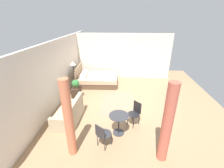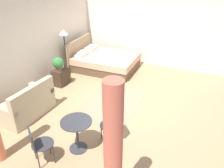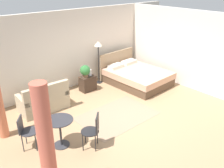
% 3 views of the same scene
% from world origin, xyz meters
% --- Properties ---
extents(ground_plane, '(9.36, 8.70, 0.02)m').
position_xyz_m(ground_plane, '(0.00, 0.00, -0.01)').
color(ground_plane, '#9E7A56').
extents(wall_back, '(9.36, 0.12, 2.71)m').
position_xyz_m(wall_back, '(0.00, 2.85, 1.35)').
color(wall_back, silver).
rests_on(wall_back, ground).
extents(wall_right, '(0.12, 5.70, 2.71)m').
position_xyz_m(wall_right, '(3.18, 0.00, 1.35)').
color(wall_right, silver).
rests_on(wall_right, ground).
extents(area_rug, '(2.18, 1.48, 0.01)m').
position_xyz_m(area_rug, '(-0.14, 0.20, 0.00)').
color(area_rug, '#93755B').
rests_on(area_rug, ground).
extents(bed, '(1.80, 2.29, 1.03)m').
position_xyz_m(bed, '(1.97, 1.47, 0.29)').
color(bed, brown).
rests_on(bed, ground).
extents(couch, '(1.40, 0.82, 0.90)m').
position_xyz_m(couch, '(-1.54, 1.90, 0.30)').
color(couch, tan).
rests_on(couch, ground).
extents(nightstand, '(0.53, 0.36, 0.53)m').
position_xyz_m(nightstand, '(0.24, 2.15, 0.27)').
color(nightstand, '#38281E').
rests_on(nightstand, ground).
extents(potted_plant, '(0.35, 0.35, 0.43)m').
position_xyz_m(potted_plant, '(0.14, 2.13, 0.77)').
color(potted_plant, brown).
rests_on(potted_plant, nightstand).
extents(vase, '(0.11, 0.11, 0.21)m').
position_xyz_m(vase, '(0.36, 2.17, 0.64)').
color(vase, silver).
rests_on(vase, nightstand).
extents(floor_lamp, '(0.29, 0.29, 1.59)m').
position_xyz_m(floor_lamp, '(0.97, 2.44, 1.32)').
color(floor_lamp, black).
rests_on(floor_lamp, ground).
extents(balcony_table, '(0.64, 0.64, 0.71)m').
position_xyz_m(balcony_table, '(-2.04, 0.07, 0.49)').
color(balcony_table, '#2D2D33').
rests_on(balcony_table, ground).
extents(cafe_chair_near_window, '(0.59, 0.59, 0.87)m').
position_xyz_m(cafe_chair_near_window, '(-1.50, -0.49, 0.52)').
color(cafe_chair_near_window, black).
rests_on(cafe_chair_near_window, ground).
extents(cafe_chair_near_couch, '(0.59, 0.59, 0.81)m').
position_xyz_m(cafe_chair_near_couch, '(-2.67, 0.53, 0.50)').
color(cafe_chair_near_couch, '#2D2D33').
rests_on(cafe_chair_near_couch, ground).
extents(curtain_left, '(0.26, 0.26, 2.28)m').
position_xyz_m(curtain_left, '(-2.93, -1.14, 1.14)').
color(curtain_left, '#C15B47').
rests_on(curtain_left, ground).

